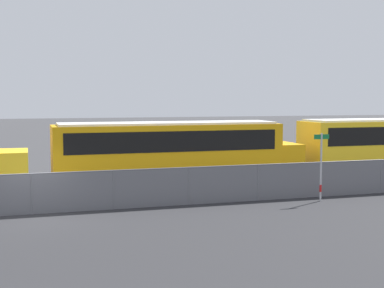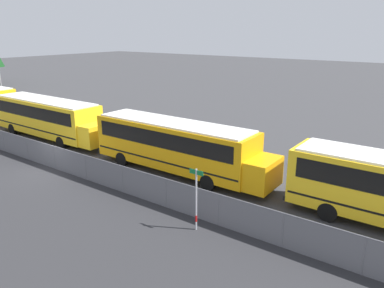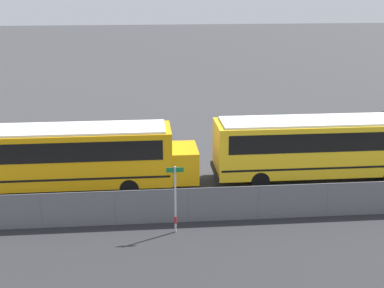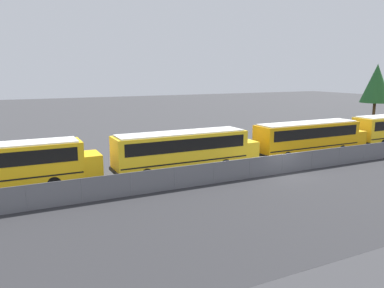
# 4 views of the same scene
# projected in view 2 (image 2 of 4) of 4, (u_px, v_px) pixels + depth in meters

# --- Properties ---
(ground_plane) EXTENTS (200.00, 200.00, 0.00)m
(ground_plane) POSITION_uv_depth(u_px,v_px,m) (56.00, 169.00, 23.84)
(ground_plane) COLOR #38383A
(fence) EXTENTS (116.13, 0.07, 1.55)m
(fence) POSITION_uv_depth(u_px,v_px,m) (55.00, 157.00, 23.60)
(fence) COLOR #9EA0A5
(fence) RESTS_ON ground_plane
(school_bus_3) EXTENTS (12.22, 2.59, 3.19)m
(school_bus_3) POSITION_uv_depth(u_px,v_px,m) (48.00, 116.00, 30.08)
(school_bus_3) COLOR yellow
(school_bus_3) RESTS_ON ground_plane
(school_bus_4) EXTENTS (12.22, 2.59, 3.19)m
(school_bus_4) POSITION_uv_depth(u_px,v_px,m) (177.00, 143.00, 22.75)
(school_bus_4) COLOR orange
(school_bus_4) RESTS_ON ground_plane
(street_sign) EXTENTS (0.70, 0.09, 2.87)m
(street_sign) POSITION_uv_depth(u_px,v_px,m) (196.00, 198.00, 16.14)
(street_sign) COLOR #B7B7BC
(street_sign) RESTS_ON ground_plane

